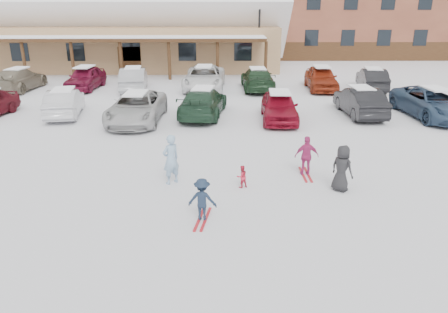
{
  "coord_description": "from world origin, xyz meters",
  "views": [
    {
      "loc": [
        0.18,
        -12.23,
        5.82
      ],
      "look_at": [
        0.3,
        1.0,
        1.0
      ],
      "focal_mm": 35.0,
      "sensor_mm": 36.0,
      "label": 1
    }
  ],
  "objects_px": {
    "lamp_post": "(259,27)",
    "parked_car_3": "(203,102)",
    "day_lodge": "(115,21)",
    "parked_car_2": "(137,107)",
    "parked_car_6": "(433,103)",
    "parked_car_9": "(134,79)",
    "child_magenta": "(307,156)",
    "toddler_red": "(242,176)",
    "parked_car_7": "(19,79)",
    "adult_skier": "(171,159)",
    "child_navy": "(202,200)",
    "parked_car_5": "(360,101)",
    "parked_car_1": "(64,103)",
    "parked_car_13": "(372,79)",
    "parked_car_8": "(85,78)",
    "parked_car_11": "(258,79)",
    "parked_car_12": "(321,78)",
    "parked_car_4": "(279,106)",
    "bystander_dark": "(342,168)",
    "parked_car_10": "(204,78)"
  },
  "relations": [
    {
      "from": "parked_car_2",
      "to": "parked_car_12",
      "type": "relative_size",
      "value": 1.14
    },
    {
      "from": "toddler_red",
      "to": "parked_car_7",
      "type": "bearing_deg",
      "value": -74.63
    },
    {
      "from": "parked_car_6",
      "to": "lamp_post",
      "type": "bearing_deg",
      "value": 114.01
    },
    {
      "from": "bystander_dark",
      "to": "parked_car_4",
      "type": "height_order",
      "value": "bystander_dark"
    },
    {
      "from": "child_magenta",
      "to": "parked_car_4",
      "type": "relative_size",
      "value": 0.33
    },
    {
      "from": "parked_car_7",
      "to": "parked_car_11",
      "type": "bearing_deg",
      "value": -175.58
    },
    {
      "from": "day_lodge",
      "to": "parked_car_6",
      "type": "xyz_separation_m",
      "value": [
        20.12,
        -18.35,
        -3.19
      ]
    },
    {
      "from": "parked_car_4",
      "to": "parked_car_8",
      "type": "bearing_deg",
      "value": 148.62
    },
    {
      "from": "parked_car_9",
      "to": "parked_car_13",
      "type": "xyz_separation_m",
      "value": [
        15.9,
        0.08,
        -0.05
      ]
    },
    {
      "from": "parked_car_9",
      "to": "parked_car_1",
      "type": "bearing_deg",
      "value": 63.93
    },
    {
      "from": "parked_car_3",
      "to": "parked_car_10",
      "type": "bearing_deg",
      "value": -80.99
    },
    {
      "from": "child_magenta",
      "to": "parked_car_3",
      "type": "bearing_deg",
      "value": -64.83
    },
    {
      "from": "parked_car_10",
      "to": "parked_car_12",
      "type": "xyz_separation_m",
      "value": [
        7.81,
        -0.16,
        -0.01
      ]
    },
    {
      "from": "bystander_dark",
      "to": "toddler_red",
      "type": "bearing_deg",
      "value": 43.18
    },
    {
      "from": "lamp_post",
      "to": "parked_car_1",
      "type": "relative_size",
      "value": 1.53
    },
    {
      "from": "lamp_post",
      "to": "parked_car_3",
      "type": "relative_size",
      "value": 1.29
    },
    {
      "from": "parked_car_10",
      "to": "parked_car_3",
      "type": "bearing_deg",
      "value": -86.18
    },
    {
      "from": "child_navy",
      "to": "parked_car_1",
      "type": "relative_size",
      "value": 0.29
    },
    {
      "from": "parked_car_6",
      "to": "parked_car_9",
      "type": "distance_m",
      "value": 18.13
    },
    {
      "from": "day_lodge",
      "to": "adult_skier",
      "type": "height_order",
      "value": "day_lodge"
    },
    {
      "from": "parked_car_10",
      "to": "lamp_post",
      "type": "bearing_deg",
      "value": 60.65
    },
    {
      "from": "lamp_post",
      "to": "parked_car_10",
      "type": "height_order",
      "value": "lamp_post"
    },
    {
      "from": "parked_car_8",
      "to": "parked_car_11",
      "type": "bearing_deg",
      "value": 2.17
    },
    {
      "from": "parked_car_2",
      "to": "parked_car_3",
      "type": "bearing_deg",
      "value": 21.24
    },
    {
      "from": "parked_car_4",
      "to": "parked_car_11",
      "type": "xyz_separation_m",
      "value": [
        -0.44,
        7.83,
        -0.01
      ]
    },
    {
      "from": "lamp_post",
      "to": "parked_car_9",
      "type": "height_order",
      "value": "lamp_post"
    },
    {
      "from": "parked_car_2",
      "to": "parked_car_8",
      "type": "height_order",
      "value": "parked_car_8"
    },
    {
      "from": "lamp_post",
      "to": "parked_car_11",
      "type": "relative_size",
      "value": 1.31
    },
    {
      "from": "toddler_red",
      "to": "parked_car_2",
      "type": "distance_m",
      "value": 9.41
    },
    {
      "from": "lamp_post",
      "to": "day_lodge",
      "type": "bearing_deg",
      "value": 161.2
    },
    {
      "from": "adult_skier",
      "to": "parked_car_6",
      "type": "bearing_deg",
      "value": 173.63
    },
    {
      "from": "adult_skier",
      "to": "parked_car_6",
      "type": "xyz_separation_m",
      "value": [
        12.56,
        8.44,
        -0.09
      ]
    },
    {
      "from": "toddler_red",
      "to": "parked_car_5",
      "type": "height_order",
      "value": "parked_car_5"
    },
    {
      "from": "parked_car_1",
      "to": "parked_car_7",
      "type": "relative_size",
      "value": 0.85
    },
    {
      "from": "parked_car_9",
      "to": "bystander_dark",
      "type": "bearing_deg",
      "value": 113.99
    },
    {
      "from": "child_magenta",
      "to": "parked_car_2",
      "type": "xyz_separation_m",
      "value": [
        -7.1,
        7.03,
        0.02
      ]
    },
    {
      "from": "adult_skier",
      "to": "toddler_red",
      "type": "relative_size",
      "value": 2.22
    },
    {
      "from": "child_navy",
      "to": "day_lodge",
      "type": "bearing_deg",
      "value": -64.46
    },
    {
      "from": "child_magenta",
      "to": "parked_car_6",
      "type": "bearing_deg",
      "value": -135.84
    },
    {
      "from": "child_navy",
      "to": "parked_car_5",
      "type": "distance_m",
      "value": 13.85
    },
    {
      "from": "parked_car_3",
      "to": "parked_car_7",
      "type": "bearing_deg",
      "value": -21.0
    },
    {
      "from": "parked_car_11",
      "to": "lamp_post",
      "type": "bearing_deg",
      "value": -96.16
    },
    {
      "from": "parked_car_9",
      "to": "toddler_red",
      "type": "bearing_deg",
      "value": 105.36
    },
    {
      "from": "parked_car_6",
      "to": "parked_car_11",
      "type": "bearing_deg",
      "value": 134.46
    },
    {
      "from": "parked_car_6",
      "to": "parked_car_13",
      "type": "relative_size",
      "value": 1.26
    },
    {
      "from": "child_navy",
      "to": "parked_car_7",
      "type": "bearing_deg",
      "value": -45.7
    },
    {
      "from": "day_lodge",
      "to": "parked_car_2",
      "type": "height_order",
      "value": "day_lodge"
    },
    {
      "from": "parked_car_7",
      "to": "parked_car_13",
      "type": "relative_size",
      "value": 1.16
    },
    {
      "from": "parked_car_11",
      "to": "parked_car_12",
      "type": "height_order",
      "value": "parked_car_12"
    },
    {
      "from": "child_navy",
      "to": "parked_car_1",
      "type": "bearing_deg",
      "value": -47.43
    }
  ]
}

